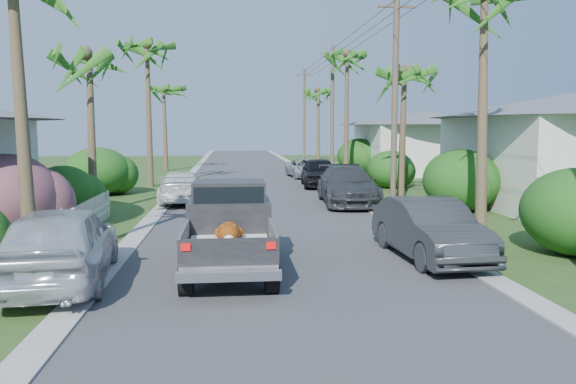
{
  "coord_description": "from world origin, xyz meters",
  "views": [
    {
      "loc": [
        -1.37,
        -10.64,
        3.3
      ],
      "look_at": [
        0.32,
        6.12,
        1.4
      ],
      "focal_mm": 35.0,
      "sensor_mm": 36.0,
      "label": 1
    }
  ],
  "objects": [
    {
      "name": "parked_car_lf",
      "position": [
        -3.6,
        14.63,
        0.7
      ],
      "size": [
        2.23,
        4.95,
        1.41
      ],
      "primitive_type": "imported",
      "rotation": [
        0.0,
        0.0,
        3.2
      ],
      "color": "silver",
      "rests_on": "ground"
    },
    {
      "name": "palm_l_d",
      "position": [
        -6.5,
        34.0,
        6.44
      ],
      "size": [
        4.4,
        4.4,
        7.7
      ],
      "color": "brown",
      "rests_on": "ground"
    },
    {
      "name": "picket_fence",
      "position": [
        -6.0,
        5.5,
        0.5
      ],
      "size": [
        0.1,
        11.0,
        1.0
      ],
      "primitive_type": "cube",
      "color": "white",
      "rests_on": "ground"
    },
    {
      "name": "pickup_truck",
      "position": [
        -1.44,
        2.57,
        1.01
      ],
      "size": [
        1.98,
        5.12,
        2.06
      ],
      "color": "black",
      "rests_on": "ground"
    },
    {
      "name": "shrub_l_b",
      "position": [
        -7.8,
        6.0,
        1.3
      ],
      "size": [
        3.0,
        3.3,
        2.6
      ],
      "primitive_type": "ellipsoid",
      "color": "#BE1B75",
      "rests_on": "ground"
    },
    {
      "name": "palm_r_b",
      "position": [
        6.6,
        15.0,
        5.95
      ],
      "size": [
        4.4,
        4.4,
        7.2
      ],
      "color": "brown",
      "rests_on": "ground"
    },
    {
      "name": "shrub_r_c",
      "position": [
        7.5,
        20.0,
        1.05
      ],
      "size": [
        2.6,
        2.86,
        2.1
      ],
      "primitive_type": "ellipsoid",
      "color": "#1A4614",
      "rests_on": "ground"
    },
    {
      "name": "palm_l_b",
      "position": [
        -6.8,
        12.0,
        6.15
      ],
      "size": [
        4.4,
        4.4,
        7.4
      ],
      "color": "brown",
      "rests_on": "ground"
    },
    {
      "name": "shrub_r_d",
      "position": [
        8.0,
        30.0,
        1.3
      ],
      "size": [
        3.2,
        3.52,
        2.6
      ],
      "primitive_type": "ellipsoid",
      "color": "#1A4614",
      "rests_on": "ground"
    },
    {
      "name": "curb_left",
      "position": [
        -4.3,
        25.0,
        0.03
      ],
      "size": [
        0.6,
        100.0,
        0.06
      ],
      "primitive_type": "cube",
      "color": "#A5A39E",
      "rests_on": "ground"
    },
    {
      "name": "parked_car_ln",
      "position": [
        -5.0,
        1.48,
        0.86
      ],
      "size": [
        2.54,
        5.23,
        1.72
      ],
      "primitive_type": "imported",
      "rotation": [
        0.0,
        0.0,
        3.25
      ],
      "color": "silver",
      "rests_on": "ground"
    },
    {
      "name": "house_right_far",
      "position": [
        13.0,
        30.0,
        2.12
      ],
      "size": [
        9.0,
        8.0,
        4.6
      ],
      "color": "silver",
      "rests_on": "ground"
    },
    {
      "name": "road",
      "position": [
        0.0,
        25.0,
        0.01
      ],
      "size": [
        8.0,
        100.0,
        0.02
      ],
      "primitive_type": "cube",
      "color": "#38383A",
      "rests_on": "ground"
    },
    {
      "name": "parked_car_rf",
      "position": [
        3.6,
        20.91,
        0.82
      ],
      "size": [
        2.29,
        4.96,
        1.65
      ],
      "primitive_type": "imported",
      "rotation": [
        0.0,
        0.0,
        -0.07
      ],
      "color": "black",
      "rests_on": "ground"
    },
    {
      "name": "curb_right",
      "position": [
        4.3,
        25.0,
        0.03
      ],
      "size": [
        0.6,
        100.0,
        0.06
      ],
      "primitive_type": "cube",
      "color": "#A5A39E",
      "rests_on": "ground"
    },
    {
      "name": "house_right_near",
      "position": [
        13.0,
        12.0,
        2.22
      ],
      "size": [
        8.0,
        9.0,
        4.8
      ],
      "color": "silver",
      "rests_on": "ground"
    },
    {
      "name": "palm_r_d",
      "position": [
        6.5,
        40.0,
        6.74
      ],
      "size": [
        4.4,
        4.4,
        8.0
      ],
      "color": "brown",
      "rests_on": "ground"
    },
    {
      "name": "ground",
      "position": [
        0.0,
        0.0,
        0.0
      ],
      "size": [
        120.0,
        120.0,
        0.0
      ],
      "primitive_type": "plane",
      "color": "#2E4D1C",
      "rests_on": "ground"
    },
    {
      "name": "parked_car_rn",
      "position": [
        3.6,
        2.92,
        0.76
      ],
      "size": [
        1.87,
        4.69,
        1.52
      ],
      "primitive_type": "imported",
      "rotation": [
        0.0,
        0.0,
        0.06
      ],
      "color": "#2B2E30",
      "rests_on": "ground"
    },
    {
      "name": "palm_r_c",
      "position": [
        6.2,
        26.0,
        8.11
      ],
      "size": [
        4.4,
        4.4,
        9.4
      ],
      "color": "brown",
      "rests_on": "ground"
    },
    {
      "name": "utility_pole_c",
      "position": [
        5.6,
        28.0,
        4.6
      ],
      "size": [
        1.6,
        0.26,
        9.0
      ],
      "color": "brown",
      "rests_on": "ground"
    },
    {
      "name": "shrub_l_d",
      "position": [
        -8.0,
        18.0,
        1.2
      ],
      "size": [
        3.2,
        3.52,
        2.4
      ],
      "primitive_type": "ellipsoid",
      "color": "#1A4614",
      "rests_on": "ground"
    },
    {
      "name": "utility_pole_d",
      "position": [
        5.6,
        43.0,
        4.6
      ],
      "size": [
        1.6,
        0.26,
        9.0
      ],
      "color": "brown",
      "rests_on": "ground"
    },
    {
      "name": "utility_pole_b",
      "position": [
        5.6,
        13.0,
        4.6
      ],
      "size": [
        1.6,
        0.26,
        9.0
      ],
      "color": "brown",
      "rests_on": "ground"
    },
    {
      "name": "shrub_l_c",
      "position": [
        -7.4,
        10.0,
        1.0
      ],
      "size": [
        2.4,
        2.64,
        2.0
      ],
      "primitive_type": "ellipsoid",
      "color": "#1A4614",
      "rests_on": "ground"
    },
    {
      "name": "shrub_r_b",
      "position": [
        7.8,
        11.0,
        1.25
      ],
      "size": [
        3.0,
        3.3,
        2.5
      ],
      "primitive_type": "ellipsoid",
      "color": "#1A4614",
      "rests_on": "ground"
    },
    {
      "name": "parked_car_rm",
      "position": [
        3.67,
        13.42,
        0.82
      ],
      "size": [
        2.63,
        5.81,
        1.65
      ],
      "primitive_type": "imported",
      "rotation": [
        0.0,
        0.0,
        -0.06
      ],
      "color": "#34363A",
      "rests_on": "ground"
    },
    {
      "name": "parked_car_rd",
      "position": [
        3.6,
        26.92,
        0.63
      ],
      "size": [
        2.46,
        4.72,
        1.27
      ],
      "primitive_type": "imported",
      "rotation": [
        0.0,
        0.0,
        0.08
      ],
      "color": "#B9BBC1",
      "rests_on": "ground"
    },
    {
      "name": "palm_l_c",
      "position": [
        -6.0,
        22.0,
        7.91
      ],
      "size": [
        4.4,
        4.4,
        9.2
      ],
      "color": "brown",
      "rests_on": "ground"
    }
  ]
}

